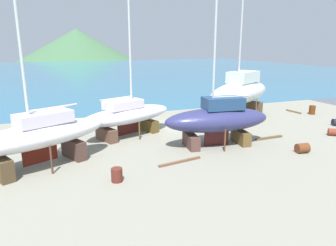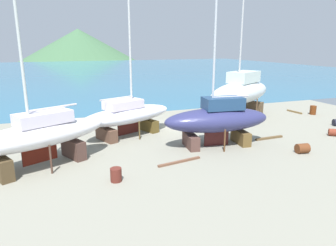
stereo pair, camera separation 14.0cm
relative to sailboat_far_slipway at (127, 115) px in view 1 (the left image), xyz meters
name	(u,v)px [view 1 (the left image)]	position (x,y,z in m)	size (l,w,h in m)	color
ground_plane	(198,140)	(4.88, -3.21, -1.77)	(44.72, 44.72, 0.00)	gray
sea_water	(90,71)	(4.88, 66.93, -1.77)	(158.06, 117.91, 0.01)	teal
headland_hill	(78,58)	(9.70, 166.12, -1.77)	(119.46, 119.46, 32.79)	#426A45
sailboat_far_slipway	(127,115)	(0.00, 0.00, 0.00)	(8.78, 5.74, 12.23)	brown
sailboat_large_starboard	(240,92)	(12.67, 2.86, 0.83)	(10.61, 8.01, 17.46)	brown
sailboat_small_center	(218,119)	(5.63, -4.86, 0.25)	(8.23, 3.45, 14.17)	brown
sailboat_mid_port	(39,135)	(-6.56, -4.75, 0.27)	(9.22, 6.27, 13.36)	#4C3A23
worker	(113,112)	(-0.09, 5.69, -0.89)	(0.50, 0.40, 1.69)	#357343
barrel_tar_black	(312,110)	(20.59, 0.81, -1.29)	(0.65, 0.65, 0.95)	#5C290F
barrel_by_slipway	(334,132)	(15.99, -6.10, -1.47)	(0.59, 0.59, 0.91)	maroon
barrel_rust_mid	(114,118)	(-0.29, 4.66, -1.32)	(0.59, 0.59, 0.90)	brown
barrel_rust_near	(117,175)	(-2.65, -8.43, -1.38)	(0.63, 0.63, 0.77)	#5B251C
barrel_tipped_right	(302,148)	(10.38, -8.43, -1.43)	(0.68, 0.68, 0.84)	brown
barrel_tipped_center	(28,128)	(-7.84, 4.35, -1.50)	(0.53, 0.53, 0.77)	brown
timber_short_cross	(46,139)	(-6.38, 1.05, -1.69)	(1.98, 0.19, 0.16)	brown
timber_long_aft	(180,162)	(1.68, -7.12, -1.70)	(3.11, 0.18, 0.13)	brown
timber_short_skew	(269,138)	(10.39, -4.88, -1.69)	(2.57, 0.23, 0.15)	brown
timber_plank_far	(294,112)	(19.40, 2.22, -1.68)	(2.05, 0.12, 0.18)	brown
timber_plank_near	(203,125)	(7.17, 0.47, -1.70)	(2.01, 0.15, 0.14)	brown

